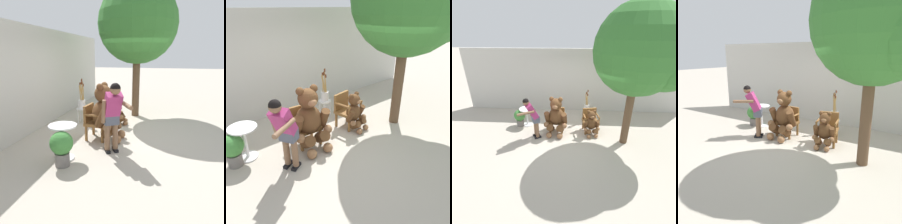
{
  "view_description": "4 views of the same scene",
  "coord_description": "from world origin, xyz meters",
  "views": [
    {
      "loc": [
        -5.59,
        -1.08,
        2.05
      ],
      "look_at": [
        -0.15,
        0.22,
        0.58
      ],
      "focal_mm": 35.0,
      "sensor_mm": 36.0,
      "label": 1
    },
    {
      "loc": [
        -2.79,
        -3.2,
        2.84
      ],
      "look_at": [
        -0.13,
        -0.02,
        0.82
      ],
      "focal_mm": 35.0,
      "sensor_mm": 36.0,
      "label": 2
    },
    {
      "loc": [
        0.01,
        -5.29,
        3.59
      ],
      "look_at": [
        -0.34,
        0.16,
        0.93
      ],
      "focal_mm": 28.0,
      "sensor_mm": 36.0,
      "label": 3
    },
    {
      "loc": [
        2.65,
        -4.79,
        2.38
      ],
      "look_at": [
        -0.39,
        0.23,
        0.83
      ],
      "focal_mm": 35.0,
      "sensor_mm": 36.0,
      "label": 4
    }
  ],
  "objects": [
    {
      "name": "wooden_chair_right",
      "position": [
        0.62,
        0.54,
        0.46
      ],
      "size": [
        0.64,
        0.61,
        0.86
      ],
      "color": "brown",
      "rests_on": "ground"
    },
    {
      "name": "ground_plane",
      "position": [
        0.0,
        0.0,
        0.0
      ],
      "size": [
        60.0,
        60.0,
        0.0
      ],
      "primitive_type": "plane",
      "color": "#B2A899"
    },
    {
      "name": "person_visitor",
      "position": [
        -1.4,
        -0.09,
        0.91
      ],
      "size": [
        0.66,
        0.72,
        1.53
      ],
      "color": "black",
      "rests_on": "ground"
    },
    {
      "name": "patio_tree",
      "position": [
        1.85,
        -0.23,
        2.95
      ],
      "size": [
        2.65,
        2.52,
        4.27
      ],
      "color": "brown",
      "rests_on": "ground"
    },
    {
      "name": "round_side_table",
      "position": [
        -1.86,
        0.81,
        0.45
      ],
      "size": [
        0.56,
        0.56,
        0.72
      ],
      "color": "white",
      "rests_on": "ground"
    },
    {
      "name": "back_wall",
      "position": [
        0.0,
        2.4,
        1.4
      ],
      "size": [
        10.0,
        0.16,
        2.8
      ],
      "primitive_type": "cube",
      "color": "beige",
      "rests_on": "ground"
    },
    {
      "name": "brush_bucket",
      "position": [
        0.52,
        1.33,
        0.66
      ],
      "size": [
        0.22,
        0.22,
        0.9
      ],
      "color": "white",
      "rests_on": "white_stool"
    },
    {
      "name": "teddy_bear_large",
      "position": [
        -0.64,
        0.28,
        0.69
      ],
      "size": [
        0.85,
        0.83,
        1.41
      ],
      "color": "brown",
      "rests_on": "ground"
    },
    {
      "name": "potted_plant",
      "position": [
        -2.13,
        0.72,
        0.4
      ],
      "size": [
        0.44,
        0.44,
        0.68
      ],
      "color": "slate",
      "rests_on": "ground"
    },
    {
      "name": "wooden_chair_left",
      "position": [
        -0.63,
        0.54,
        0.46
      ],
      "size": [
        0.6,
        0.56,
        0.86
      ],
      "color": "brown",
      "rests_on": "ground"
    },
    {
      "name": "teddy_bear_small",
      "position": [
        0.64,
        0.24,
        0.47
      ],
      "size": [
        0.6,
        0.59,
        0.97
      ],
      "color": "brown",
      "rests_on": "ground"
    },
    {
      "name": "white_stool",
      "position": [
        0.52,
        1.33,
        0.36
      ],
      "size": [
        0.34,
        0.34,
        0.46
      ],
      "color": "white",
      "rests_on": "ground"
    }
  ]
}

